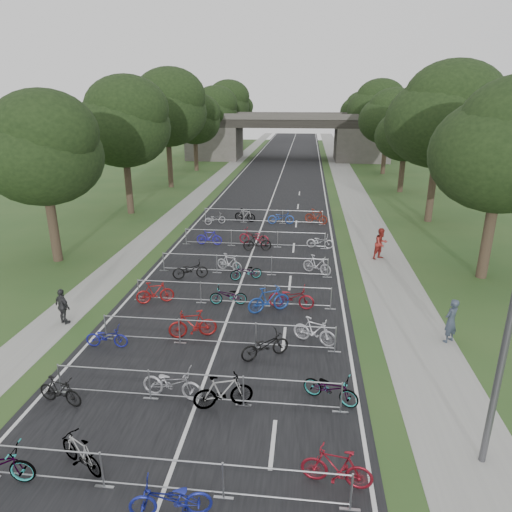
{
  "coord_description": "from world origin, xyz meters",
  "views": [
    {
      "loc": [
        3.28,
        -8.49,
        9.35
      ],
      "look_at": [
        0.67,
        14.98,
        1.1
      ],
      "focal_mm": 32.0,
      "sensor_mm": 36.0,
      "label": 1
    }
  ],
  "objects_px": {
    "pedestrian_b": "(381,244)",
    "pedestrian_c": "(63,307)",
    "overpass_bridge": "(287,136)",
    "bike_2": "(170,500)",
    "lamppost": "(512,319)",
    "pedestrian_a": "(451,321)",
    "bike_1": "(81,453)"
  },
  "relations": [
    {
      "from": "pedestrian_b",
      "to": "pedestrian_c",
      "type": "xyz_separation_m",
      "value": [
        -14.88,
        -10.13,
        -0.15
      ]
    },
    {
      "from": "pedestrian_b",
      "to": "overpass_bridge",
      "type": "bearing_deg",
      "value": 63.91
    },
    {
      "from": "bike_2",
      "to": "pedestrian_c",
      "type": "height_order",
      "value": "pedestrian_c"
    },
    {
      "from": "overpass_bridge",
      "to": "pedestrian_c",
      "type": "xyz_separation_m",
      "value": [
        -6.98,
        -56.7,
        -2.73
      ]
    },
    {
      "from": "lamppost",
      "to": "pedestrian_c",
      "type": "height_order",
      "value": "lamppost"
    },
    {
      "from": "pedestrian_a",
      "to": "pedestrian_c",
      "type": "distance_m",
      "value": 16.18
    },
    {
      "from": "lamppost",
      "to": "pedestrian_a",
      "type": "height_order",
      "value": "lamppost"
    },
    {
      "from": "bike_1",
      "to": "pedestrian_b",
      "type": "bearing_deg",
      "value": 179.36
    },
    {
      "from": "pedestrian_a",
      "to": "pedestrian_c",
      "type": "bearing_deg",
      "value": -39.56
    },
    {
      "from": "lamppost",
      "to": "pedestrian_c",
      "type": "relative_size",
      "value": 5.09
    },
    {
      "from": "pedestrian_a",
      "to": "overpass_bridge",
      "type": "bearing_deg",
      "value": -121.11
    },
    {
      "from": "pedestrian_a",
      "to": "pedestrian_b",
      "type": "height_order",
      "value": "pedestrian_b"
    },
    {
      "from": "overpass_bridge",
      "to": "bike_1",
      "type": "height_order",
      "value": "overpass_bridge"
    },
    {
      "from": "overpass_bridge",
      "to": "bike_2",
      "type": "bearing_deg",
      "value": -89.64
    },
    {
      "from": "overpass_bridge",
      "to": "pedestrian_a",
      "type": "distance_m",
      "value": 57.27
    },
    {
      "from": "overpass_bridge",
      "to": "pedestrian_b",
      "type": "height_order",
      "value": "overpass_bridge"
    },
    {
      "from": "overpass_bridge",
      "to": "lamppost",
      "type": "relative_size",
      "value": 3.78
    },
    {
      "from": "pedestrian_b",
      "to": "pedestrian_c",
      "type": "relative_size",
      "value": 1.19
    },
    {
      "from": "lamppost",
      "to": "pedestrian_b",
      "type": "bearing_deg",
      "value": 91.5
    },
    {
      "from": "pedestrian_a",
      "to": "pedestrian_b",
      "type": "relative_size",
      "value": 0.96
    },
    {
      "from": "pedestrian_b",
      "to": "pedestrian_c",
      "type": "height_order",
      "value": "pedestrian_b"
    },
    {
      "from": "overpass_bridge",
      "to": "pedestrian_c",
      "type": "distance_m",
      "value": 57.19
    },
    {
      "from": "bike_2",
      "to": "pedestrian_b",
      "type": "height_order",
      "value": "pedestrian_b"
    },
    {
      "from": "bike_2",
      "to": "lamppost",
      "type": "bearing_deg",
      "value": 97.43
    },
    {
      "from": "overpass_bridge",
      "to": "lamppost",
      "type": "xyz_separation_m",
      "value": [
        8.33,
        -63.0,
        0.75
      ]
    },
    {
      "from": "overpass_bridge",
      "to": "pedestrian_b",
      "type": "bearing_deg",
      "value": -80.37
    },
    {
      "from": "bike_2",
      "to": "pedestrian_a",
      "type": "bearing_deg",
      "value": 125.21
    },
    {
      "from": "lamppost",
      "to": "pedestrian_b",
      "type": "relative_size",
      "value": 4.27
    },
    {
      "from": "bike_1",
      "to": "pedestrian_a",
      "type": "distance_m",
      "value": 14.06
    },
    {
      "from": "pedestrian_a",
      "to": "bike_2",
      "type": "bearing_deg",
      "value": 5.85
    },
    {
      "from": "pedestrian_c",
      "to": "bike_2",
      "type": "bearing_deg",
      "value": 158.28
    },
    {
      "from": "bike_2",
      "to": "pedestrian_c",
      "type": "distance_m",
      "value": 11.61
    }
  ]
}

